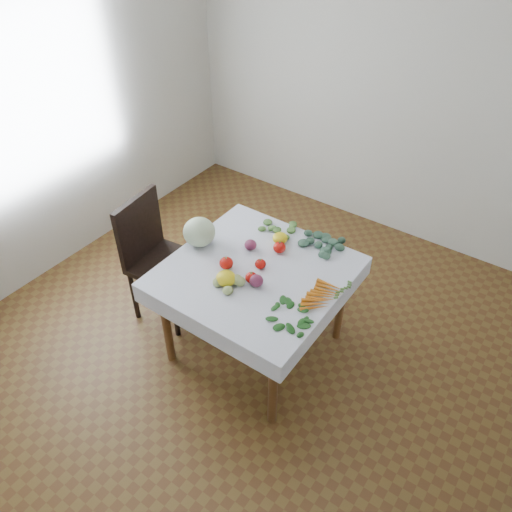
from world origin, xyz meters
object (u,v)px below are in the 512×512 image
(table, at_px, (256,282))
(heirloom_back, at_px, (280,238))
(carrot_bunch, at_px, (323,296))
(chair, at_px, (154,251))
(cabbage, at_px, (199,232))

(table, distance_m, heirloom_back, 0.37)
(heirloom_back, bearing_deg, carrot_bunch, -31.26)
(chair, height_order, heirloom_back, chair)
(carrot_bunch, bearing_deg, heirloom_back, 148.74)
(cabbage, bearing_deg, carrot_bunch, 1.08)
(cabbage, height_order, heirloom_back, cabbage)
(chair, distance_m, cabbage, 0.49)
(table, bearing_deg, heirloom_back, 95.86)
(heirloom_back, relative_size, carrot_bunch, 0.33)
(cabbage, distance_m, carrot_bunch, 0.96)
(chair, bearing_deg, heirloom_back, 27.05)
(table, relative_size, heirloom_back, 9.45)
(chair, relative_size, cabbage, 4.49)
(heirloom_back, bearing_deg, chair, -152.95)
(table, xyz_separation_m, heirloom_back, (-0.03, 0.34, 0.14))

